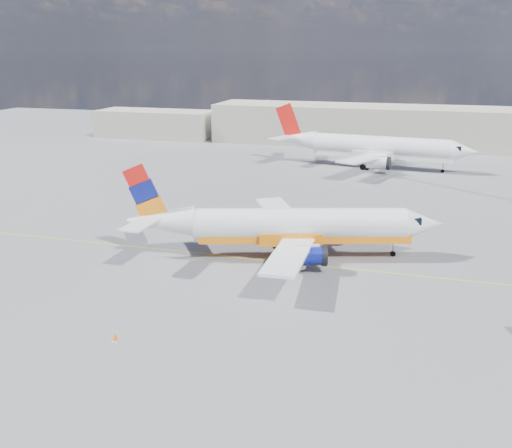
# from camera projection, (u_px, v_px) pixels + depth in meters

# --- Properties ---
(ground) EXTENTS (240.00, 240.00, 0.00)m
(ground) POSITION_uv_depth(u_px,v_px,m) (260.00, 272.00, 51.63)
(ground) COLOR slate
(ground) RESTS_ON ground
(taxi_line) EXTENTS (70.00, 0.15, 0.01)m
(taxi_line) POSITION_uv_depth(u_px,v_px,m) (268.00, 260.00, 54.38)
(taxi_line) COLOR yellow
(taxi_line) RESTS_ON ground
(terminal_main) EXTENTS (70.00, 14.00, 8.00)m
(terminal_main) POSITION_uv_depth(u_px,v_px,m) (382.00, 126.00, 117.92)
(terminal_main) COLOR beige
(terminal_main) RESTS_ON ground
(terminal_annex) EXTENTS (26.00, 10.00, 6.00)m
(terminal_annex) POSITION_uv_depth(u_px,v_px,m) (155.00, 124.00, 128.79)
(terminal_annex) COLOR beige
(terminal_annex) RESTS_ON ground
(main_jet) EXTENTS (30.59, 23.30, 9.26)m
(main_jet) POSITION_uv_depth(u_px,v_px,m) (290.00, 226.00, 54.55)
(main_jet) COLOR white
(main_jet) RESTS_ON ground
(second_jet) EXTENTS (34.06, 26.84, 10.33)m
(second_jet) POSITION_uv_depth(u_px,v_px,m) (374.00, 147.00, 95.58)
(second_jet) COLOR white
(second_jet) RESTS_ON ground
(traffic_cone) EXTENTS (0.45, 0.45, 0.63)m
(traffic_cone) POSITION_uv_depth(u_px,v_px,m) (115.00, 337.00, 39.37)
(traffic_cone) COLOR white
(traffic_cone) RESTS_ON ground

